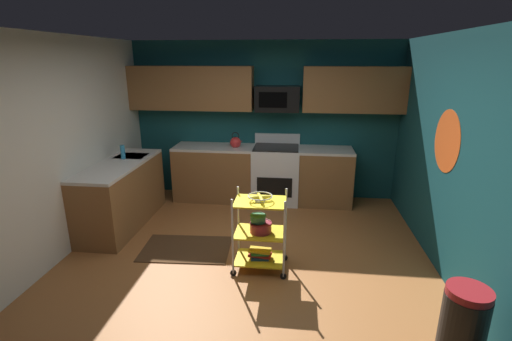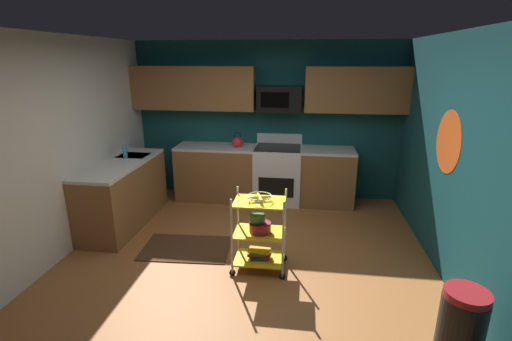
# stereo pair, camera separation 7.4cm
# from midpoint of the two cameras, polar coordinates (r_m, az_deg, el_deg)

# --- Properties ---
(floor) EXTENTS (4.40, 4.80, 0.04)m
(floor) POSITION_cam_midpoint_polar(r_m,az_deg,el_deg) (4.44, -2.34, -14.81)
(floor) COLOR #995B2D
(floor) RESTS_ON ground
(wall_back) EXTENTS (4.52, 0.06, 2.60)m
(wall_back) POSITION_cam_midpoint_polar(r_m,az_deg,el_deg) (6.27, 0.95, 7.68)
(wall_back) COLOR #14474C
(wall_back) RESTS_ON ground
(wall_left) EXTENTS (0.06, 4.80, 2.60)m
(wall_left) POSITION_cam_midpoint_polar(r_m,az_deg,el_deg) (4.79, -29.97, 2.41)
(wall_left) COLOR silver
(wall_left) RESTS_ON ground
(wall_right) EXTENTS (0.06, 4.80, 2.60)m
(wall_right) POSITION_cam_midpoint_polar(r_m,az_deg,el_deg) (4.19, 29.15, 0.70)
(wall_right) COLOR #14474C
(wall_right) RESTS_ON ground
(wall_flower_decal) EXTENTS (0.00, 0.70, 0.70)m
(wall_flower_decal) POSITION_cam_midpoint_polar(r_m,az_deg,el_deg) (4.53, 27.06, 4.07)
(wall_flower_decal) COLOR #E5591E
(counter_run) EXTENTS (3.67, 2.32, 0.92)m
(counter_run) POSITION_cam_midpoint_polar(r_m,az_deg,el_deg) (5.85, -6.81, -1.58)
(counter_run) COLOR brown
(counter_run) RESTS_ON ground
(oven_range) EXTENTS (0.76, 0.65, 1.10)m
(oven_range) POSITION_cam_midpoint_polar(r_m,az_deg,el_deg) (6.12, 2.75, -0.48)
(oven_range) COLOR white
(oven_range) RESTS_ON ground
(upper_cabinets) EXTENTS (4.40, 0.33, 0.70)m
(upper_cabinets) POSITION_cam_midpoint_polar(r_m,az_deg,el_deg) (6.01, 0.29, 12.56)
(upper_cabinets) COLOR brown
(microwave) EXTENTS (0.70, 0.39, 0.40)m
(microwave) POSITION_cam_midpoint_polar(r_m,az_deg,el_deg) (5.98, 2.98, 11.07)
(microwave) COLOR black
(rolling_cart) EXTENTS (0.63, 0.42, 0.91)m
(rolling_cart) POSITION_cam_midpoint_polar(r_m,az_deg,el_deg) (4.18, 0.12, -9.56)
(rolling_cart) COLOR silver
(rolling_cart) RESTS_ON ground
(fruit_bowl) EXTENTS (0.27, 0.27, 0.07)m
(fruit_bowl) POSITION_cam_midpoint_polar(r_m,az_deg,el_deg) (4.00, 0.12, -4.15)
(fruit_bowl) COLOR silver
(fruit_bowl) RESTS_ON rolling_cart
(mixing_bowl_large) EXTENTS (0.25, 0.25, 0.11)m
(mixing_bowl_large) POSITION_cam_midpoint_polar(r_m,az_deg,el_deg) (4.15, 0.22, -8.75)
(mixing_bowl_large) COLOR maroon
(mixing_bowl_large) RESTS_ON rolling_cart
(mixing_bowl_small) EXTENTS (0.18, 0.18, 0.08)m
(mixing_bowl_small) POSITION_cam_midpoint_polar(r_m,az_deg,el_deg) (4.12, -0.20, -7.38)
(mixing_bowl_small) COLOR #387F4C
(mixing_bowl_small) RESTS_ON rolling_cart
(book_stack) EXTENTS (0.27, 0.17, 0.11)m
(book_stack) POSITION_cam_midpoint_polar(r_m,az_deg,el_deg) (4.30, 0.12, -12.76)
(book_stack) COLOR #1E4C8C
(book_stack) RESTS_ON rolling_cart
(kettle) EXTENTS (0.21, 0.18, 0.26)m
(kettle) POSITION_cam_midpoint_polar(r_m,az_deg,el_deg) (6.06, -3.54, 4.40)
(kettle) COLOR red
(kettle) RESTS_ON counter_run
(dish_soap_bottle) EXTENTS (0.06, 0.06, 0.20)m
(dish_soap_bottle) POSITION_cam_midpoint_polar(r_m,az_deg,el_deg) (5.67, -20.32, 2.71)
(dish_soap_bottle) COLOR #2D8CBF
(dish_soap_bottle) RESTS_ON counter_run
(trash_can) EXTENTS (0.34, 0.42, 0.66)m
(trash_can) POSITION_cam_midpoint_polar(r_m,az_deg,el_deg) (3.48, 28.87, -20.35)
(trash_can) COLOR black
(trash_can) RESTS_ON ground
(floor_rug) EXTENTS (1.14, 0.76, 0.01)m
(floor_rug) POSITION_cam_midpoint_polar(r_m,az_deg,el_deg) (4.86, -11.21, -11.81)
(floor_rug) COLOR #472D19
(floor_rug) RESTS_ON ground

